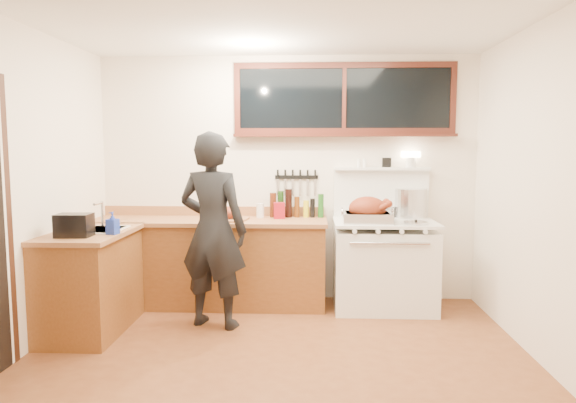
{
  "coord_description": "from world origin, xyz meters",
  "views": [
    {
      "loc": [
        0.26,
        -3.76,
        1.63
      ],
      "look_at": [
        0.05,
        0.85,
        1.15
      ],
      "focal_mm": 32.0,
      "sensor_mm": 36.0,
      "label": 1
    }
  ],
  "objects_px": {
    "man": "(213,230)",
    "roast_turkey": "(368,212)",
    "vintage_stove": "(384,263)",
    "cutting_board": "(225,215)"
  },
  "relations": [
    {
      "from": "man",
      "to": "roast_turkey",
      "type": "relative_size",
      "value": 3.46
    },
    {
      "from": "roast_turkey",
      "to": "man",
      "type": "bearing_deg",
      "value": -161.6
    },
    {
      "from": "vintage_stove",
      "to": "roast_turkey",
      "type": "relative_size",
      "value": 3.11
    },
    {
      "from": "man",
      "to": "cutting_board",
      "type": "distance_m",
      "value": 0.55
    },
    {
      "from": "vintage_stove",
      "to": "cutting_board",
      "type": "bearing_deg",
      "value": -177.85
    },
    {
      "from": "man",
      "to": "cutting_board",
      "type": "bearing_deg",
      "value": 87.66
    },
    {
      "from": "vintage_stove",
      "to": "man",
      "type": "xyz_separation_m",
      "value": [
        -1.63,
        -0.61,
        0.42
      ]
    },
    {
      "from": "vintage_stove",
      "to": "man",
      "type": "relative_size",
      "value": 0.9
    },
    {
      "from": "vintage_stove",
      "to": "man",
      "type": "distance_m",
      "value": 1.79
    },
    {
      "from": "vintage_stove",
      "to": "cutting_board",
      "type": "xyz_separation_m",
      "value": [
        -1.61,
        -0.06,
        0.49
      ]
    }
  ]
}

